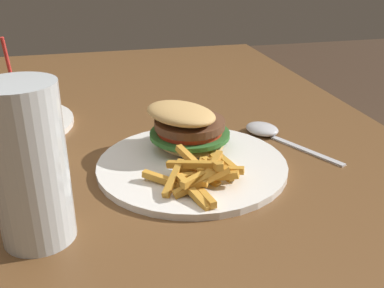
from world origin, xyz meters
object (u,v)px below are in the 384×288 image
spoon (265,130)px  beer_glass (30,168)px  meal_plate_near (190,146)px  juice_glass (36,135)px

spoon → beer_glass: bearing=94.8°
meal_plate_near → juice_glass: bearing=77.6°
juice_glass → spoon: 0.38m
juice_glass → beer_glass: bearing=-176.4°
beer_glass → spoon: bearing=-59.2°
meal_plate_near → juice_glass: 0.23m
meal_plate_near → beer_glass: size_ratio=1.54×
meal_plate_near → juice_glass: juice_glass is taller
spoon → meal_plate_near: bearing=89.0°
beer_glass → juice_glass: bearing=3.6°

